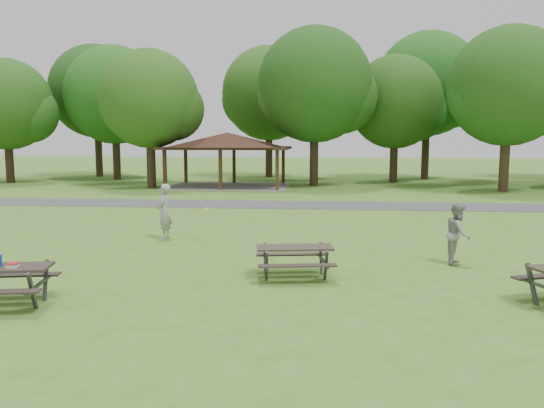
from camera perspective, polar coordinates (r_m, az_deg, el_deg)
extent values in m
plane|color=#447621|center=(13.31, -5.97, -7.66)|extent=(160.00, 160.00, 0.00)
cube|color=#444446|center=(26.95, -0.12, -0.06)|extent=(120.00, 3.20, 0.02)
cube|color=#331C12|center=(35.49, -11.46, 3.63)|extent=(0.22, 0.22, 2.60)
cube|color=#3B2215|center=(40.68, -9.26, 4.11)|extent=(0.22, 0.22, 2.60)
cube|color=#392414|center=(34.60, -5.57, 3.65)|extent=(0.22, 0.22, 2.60)
cube|color=#3A2415|center=(39.91, -4.10, 4.13)|extent=(0.22, 0.22, 2.60)
cube|color=#3C2516|center=(34.09, 0.56, 3.63)|extent=(0.22, 0.22, 2.60)
cube|color=#332012|center=(39.47, 1.22, 4.11)|extent=(0.22, 0.22, 2.60)
cube|color=black|center=(37.20, -4.80, 6.03)|extent=(8.60, 6.60, 0.16)
pyramid|color=#321B14|center=(37.19, -4.81, 6.92)|extent=(7.01, 7.01, 1.00)
cube|color=gray|center=(37.35, -4.76, 1.94)|extent=(8.40, 6.40, 0.03)
cylinder|color=black|center=(44.84, -26.40, 4.20)|extent=(0.60, 0.60, 3.32)
sphere|color=#1D4814|center=(44.88, -26.70, 9.57)|extent=(6.80, 6.80, 6.80)
sphere|color=#1B4A15|center=(44.32, -24.75, 8.83)|extent=(4.42, 4.42, 4.42)
cylinder|color=black|center=(44.81, -16.37, 4.99)|extent=(0.60, 0.60, 3.85)
sphere|color=#194F16|center=(44.91, -16.60, 11.18)|extent=(7.80, 7.80, 7.80)
sphere|color=#174614|center=(44.53, -14.28, 10.28)|extent=(5.07, 5.07, 5.07)
sphere|color=#1B4313|center=(45.29, -18.53, 10.33)|extent=(4.68, 4.68, 4.68)
cylinder|color=black|center=(37.00, -12.87, 4.43)|extent=(0.60, 0.60, 3.50)
sphere|color=#214C15|center=(37.06, -13.05, 10.97)|extent=(6.60, 6.60, 6.60)
sphere|color=#1B4012|center=(36.87, -10.65, 10.02)|extent=(4.29, 4.29, 4.29)
sphere|color=#164D16|center=(37.27, -15.09, 10.12)|extent=(3.96, 3.96, 3.96)
cylinder|color=black|center=(37.64, 4.54, 5.03)|extent=(0.60, 0.60, 4.02)
sphere|color=#174112|center=(37.79, 4.62, 12.64)|extent=(8.00, 8.00, 8.00)
sphere|color=#1A4012|center=(38.03, 7.38, 11.36)|extent=(5.20, 5.20, 5.20)
sphere|color=#204E16|center=(37.59, 2.11, 11.77)|extent=(4.80, 4.80, 4.80)
cylinder|color=black|center=(41.50, 12.95, 4.65)|extent=(0.60, 0.60, 3.43)
sphere|color=#1C4413|center=(41.55, 13.12, 10.64)|extent=(7.00, 7.00, 7.00)
sphere|color=#134112|center=(42.04, 15.20, 9.58)|extent=(4.55, 4.55, 4.55)
sphere|color=#184213|center=(41.16, 11.18, 9.99)|extent=(4.20, 4.20, 4.20)
cylinder|color=#332216|center=(36.48, 23.72, 4.19)|extent=(0.60, 0.60, 3.78)
sphere|color=#1A4513|center=(36.59, 24.09, 11.50)|extent=(7.40, 7.40, 7.40)
sphere|color=#1C4C15|center=(37.36, 26.34, 10.14)|extent=(4.81, 4.81, 4.81)
sphere|color=#184B15|center=(35.91, 21.87, 10.81)|extent=(4.44, 4.44, 4.44)
cylinder|color=#332016|center=(49.19, -18.14, 5.39)|extent=(0.60, 0.60, 4.38)
sphere|color=#153F12|center=(49.33, -18.37, 11.42)|extent=(8.00, 8.00, 8.00)
sphere|color=#1B4E16|center=(48.87, -16.23, 10.61)|extent=(5.20, 5.20, 5.20)
sphere|color=#184313|center=(49.76, -20.16, 10.62)|extent=(4.80, 4.80, 4.80)
cylinder|color=#301D15|center=(45.86, -0.33, 5.49)|extent=(0.60, 0.60, 4.13)
sphere|color=#204C15|center=(45.99, -0.33, 11.81)|extent=(8.00, 8.00, 8.00)
sphere|color=#144313|center=(46.09, 1.97, 10.80)|extent=(5.20, 5.20, 5.20)
sphere|color=#1A4D16|center=(45.93, -2.38, 11.06)|extent=(4.80, 4.80, 4.80)
cylinder|color=#332016|center=(45.41, 16.17, 5.46)|extent=(0.60, 0.60, 4.55)
sphere|color=#174F16|center=(45.60, 16.41, 12.29)|extent=(8.40, 8.40, 8.40)
sphere|color=#1C4513|center=(46.21, 18.64, 11.09)|extent=(5.46, 5.46, 5.46)
sphere|color=#1F4E16|center=(45.07, 14.29, 11.61)|extent=(5.04, 5.04, 5.04)
cube|color=#2D2420|center=(12.06, -27.25, -6.12)|extent=(2.06, 1.13, 0.05)
cube|color=black|center=(12.71, -26.11, -6.88)|extent=(1.96, 0.65, 0.04)
cube|color=#3A3A3D|center=(11.52, -24.38, -8.58)|extent=(0.14, 0.41, 0.85)
cube|color=#3A3A3C|center=(12.27, -23.17, -7.58)|extent=(0.14, 0.41, 0.85)
cube|color=#39393B|center=(11.89, -23.76, -7.91)|extent=(0.37, 1.57, 0.05)
cube|color=silver|center=(11.82, -26.14, -5.99)|extent=(0.25, 0.25, 0.07)
cube|color=#B0141B|center=(11.81, -26.15, -5.77)|extent=(0.26, 0.26, 0.02)
cube|color=#312B24|center=(12.90, 2.46, -4.70)|extent=(1.92, 1.00, 0.05)
cube|color=#2F2622|center=(12.38, 2.75, -6.64)|extent=(1.85, 0.55, 0.04)
cube|color=#302822|center=(13.55, 2.18, -5.43)|extent=(1.85, 0.55, 0.04)
cube|color=#3F3F41|center=(12.56, -0.59, -6.77)|extent=(0.12, 0.39, 0.80)
cube|color=#38383A|center=(13.30, -0.77, -5.98)|extent=(0.12, 0.39, 0.80)
cube|color=#404042|center=(12.92, -0.68, -6.23)|extent=(0.29, 1.48, 0.05)
cube|color=#39393B|center=(12.71, 5.81, -6.64)|extent=(0.12, 0.39, 0.80)
cube|color=#39393B|center=(13.44, 5.28, -5.86)|extent=(0.12, 0.39, 0.80)
cube|color=#3D3D3F|center=(13.07, 5.54, -6.11)|extent=(0.29, 1.48, 0.05)
cube|color=#3B3B3E|center=(12.26, 26.18, -7.75)|extent=(0.21, 0.41, 0.85)
cylinder|color=yellow|center=(17.25, -7.11, -0.49)|extent=(0.31, 0.31, 0.02)
imported|color=#969699|center=(18.10, -11.51, -0.81)|extent=(0.46, 0.69, 1.86)
imported|color=gray|center=(15.13, 19.38, -3.03)|extent=(0.82, 0.94, 1.65)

